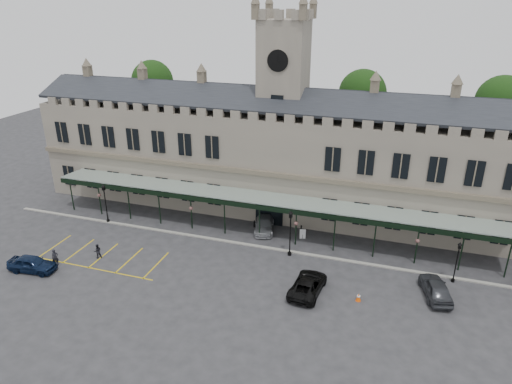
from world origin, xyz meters
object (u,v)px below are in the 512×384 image
(station_building, at_px, (282,158))
(lamp_post_left, at_px, (105,200))
(car_right_a, at_px, (436,288))
(lamp_post_mid, at_px, (290,229))
(car_left_a, at_px, (32,264))
(car_van, at_px, (308,285))
(sign_board, at_px, (303,234))
(person_b, at_px, (98,251))
(car_taxi, at_px, (264,224))
(clock_tower, at_px, (283,102))
(lamp_post_right, at_px, (457,259))
(traffic_cone, at_px, (358,297))
(person_a, at_px, (55,258))

(station_building, height_order, lamp_post_left, station_building)
(car_right_a, bearing_deg, lamp_post_mid, -25.47)
(car_left_a, bearing_deg, car_van, -85.69)
(sign_board, height_order, person_b, person_b)
(lamp_post_mid, distance_m, car_taxi, 6.44)
(clock_tower, height_order, lamp_post_left, clock_tower)
(lamp_post_right, distance_m, car_left_a, 39.48)
(lamp_post_mid, distance_m, car_van, 6.77)
(clock_tower, relative_size, car_van, 4.65)
(car_left_a, height_order, car_van, car_left_a)
(lamp_post_mid, xyz_separation_m, sign_board, (0.49, 3.83, -2.42))
(lamp_post_right, relative_size, car_van, 0.78)
(clock_tower, relative_size, sign_board, 22.34)
(car_right_a, bearing_deg, traffic_cone, 9.52)
(lamp_post_mid, relative_size, person_b, 3.29)
(clock_tower, relative_size, lamp_post_right, 6.00)
(lamp_post_mid, xyz_separation_m, car_taxi, (-4.05, 4.49, -2.24))
(car_van, bearing_deg, sign_board, -69.29)
(sign_board, height_order, car_van, car_van)
(clock_tower, relative_size, person_a, 14.54)
(station_building, bearing_deg, clock_tower, 90.00)
(lamp_post_mid, bearing_deg, lamp_post_right, 0.17)
(clock_tower, bearing_deg, car_right_a, -38.25)
(lamp_post_left, relative_size, sign_board, 4.31)
(clock_tower, xyz_separation_m, car_van, (7.00, -16.72, -12.37))
(lamp_post_left, height_order, car_van, lamp_post_left)
(car_left_a, bearing_deg, car_right_a, -84.54)
(clock_tower, relative_size, lamp_post_left, 5.19)
(station_building, height_order, traffic_cone, station_building)
(lamp_post_mid, height_order, car_taxi, lamp_post_mid)
(person_a, bearing_deg, car_taxi, -13.27)
(station_building, distance_m, car_left_a, 28.97)
(person_b, bearing_deg, car_left_a, 0.11)
(station_building, relative_size, car_right_a, 12.25)
(sign_board, xyz_separation_m, car_taxi, (-4.54, 0.66, 0.19))
(car_left_a, bearing_deg, sign_board, -64.62)
(sign_board, bearing_deg, lamp_post_right, -32.64)
(lamp_post_mid, bearing_deg, car_left_a, -155.26)
(traffic_cone, bearing_deg, car_taxi, 138.97)
(lamp_post_mid, height_order, traffic_cone, lamp_post_mid)
(lamp_post_right, xyz_separation_m, car_van, (-12.39, -5.66, -1.71))
(lamp_post_left, relative_size, car_van, 0.90)
(lamp_post_left, distance_m, person_a, 9.80)
(lamp_post_left, distance_m, car_taxi, 18.39)
(sign_board, bearing_deg, traffic_cone, -71.71)
(car_left_a, distance_m, person_a, 2.07)
(clock_tower, relative_size, car_taxi, 4.93)
(sign_board, bearing_deg, station_building, 103.18)
(car_right_a, height_order, person_b, car_right_a)
(station_building, relative_size, lamp_post_left, 12.55)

